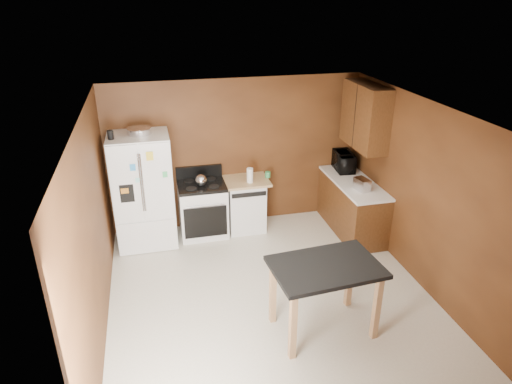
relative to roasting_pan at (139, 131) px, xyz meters
name	(u,v)px	position (x,y,z in m)	size (l,w,h in m)	color
floor	(270,296)	(1.52, -1.92, -1.84)	(4.50, 4.50, 0.00)	beige
ceiling	(273,114)	(1.52, -1.92, 0.66)	(4.50, 4.50, 0.00)	white
wall_back	(236,154)	(1.52, 0.33, -0.59)	(4.20, 4.20, 0.00)	brown
wall_front	(346,339)	(1.52, -4.17, -0.59)	(4.20, 4.20, 0.00)	brown
wall_left	(93,233)	(-0.58, -1.92, -0.59)	(4.50, 4.50, 0.00)	brown
wall_right	(424,197)	(3.62, -1.92, -0.59)	(4.50, 4.50, 0.00)	brown
roasting_pan	(139,131)	(0.00, 0.00, 0.00)	(0.36, 0.36, 0.09)	silver
pen_cup	(110,135)	(-0.40, -0.17, 0.02)	(0.09, 0.09, 0.13)	black
kettle	(201,180)	(0.87, -0.07, -0.85)	(0.19, 0.19, 0.19)	silver
paper_towel	(250,175)	(1.66, -0.09, -0.83)	(0.10, 0.10, 0.24)	white
green_canister	(268,175)	(1.99, 0.05, -0.91)	(0.09, 0.09, 0.10)	#3EA159
toaster	(362,184)	(3.28, -0.82, -0.85)	(0.16, 0.26, 0.19)	silver
microwave	(344,162)	(3.35, 0.05, -0.80)	(0.51, 0.35, 0.29)	black
refrigerator	(143,191)	(-0.03, -0.06, -0.94)	(0.90, 0.80, 1.80)	white
gas_range	(203,208)	(0.88, 0.00, -1.38)	(0.76, 0.68, 1.10)	white
dishwasher	(245,204)	(1.60, 0.03, -1.39)	(0.78, 0.63, 0.89)	white
right_cabinets	(356,180)	(3.36, -0.44, -0.94)	(0.63, 1.58, 2.45)	#5C3219
island	(325,276)	(1.96, -2.68, -1.07)	(1.29, 0.91, 0.91)	black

